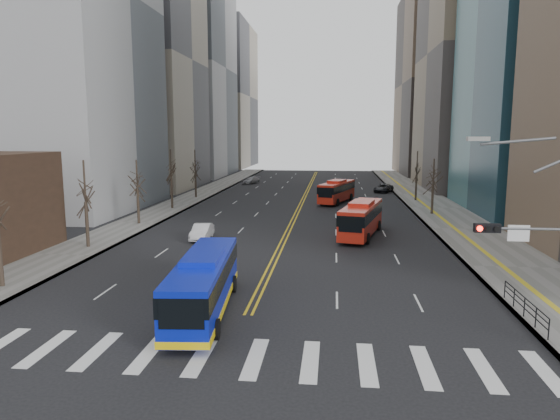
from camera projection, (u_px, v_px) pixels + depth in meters
The scene contains 16 objects.
ground at pixel (228, 357), 21.45m from camera, with size 220.00×220.00×0.00m, color black.
sidewalk_right at pixel (436, 208), 63.79m from camera, with size 7.00×130.00×0.15m, color slate.
sidewalk_left at pixel (178, 204), 67.42m from camera, with size 5.00×130.00×0.15m, color slate.
crosswalk at pixel (228, 357), 21.45m from camera, with size 26.70×4.00×0.01m.
centerline at pixel (304, 197), 75.50m from camera, with size 0.55×100.00×0.01m.
office_towers at pixel (311, 48), 85.12m from camera, with size 83.00×134.00×58.00m.
signal_mast at pixel (554, 244), 21.21m from camera, with size 5.37×0.37×9.39m.
pedestrian_railing at pixel (525, 304), 25.70m from camera, with size 0.06×6.06×1.02m.
street_trees at pixel (229, 176), 55.43m from camera, with size 35.20×47.20×7.60m.
blue_bus at pixel (204, 282), 26.54m from camera, with size 3.33×11.26×3.25m.
red_bus_near at pixel (361, 217), 46.48m from camera, with size 4.69×10.59×3.30m.
red_bus_far at pixel (337, 190), 69.07m from camera, with size 5.24×10.10×3.17m.
car_white at pixel (202, 232), 45.18m from camera, with size 1.49×4.27×1.41m, color silver.
car_dark_mid at pixel (350, 215), 54.06m from camera, with size 1.86×4.61×1.57m, color black.
car_silver at pixel (251, 180), 95.39m from camera, with size 1.82×4.48×1.30m, color #95959A.
car_dark_far at pixel (383, 188), 81.55m from camera, with size 2.22×4.82×1.34m, color black.
Camera 1 is at (4.41, -19.88, 9.52)m, focal length 32.00 mm.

